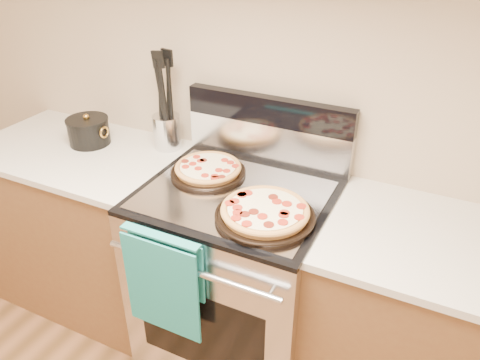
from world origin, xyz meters
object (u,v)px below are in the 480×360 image
at_px(pepperoni_pizza_front, 265,213).
at_px(utensil_crock, 167,132).
at_px(saucepan, 89,132).
at_px(range_body, 237,280).
at_px(pepperoni_pizza_back, 208,169).

relative_size(pepperoni_pizza_front, utensil_crock, 2.23).
bearing_deg(pepperoni_pizza_front, saucepan, 167.05).
distance_m(range_body, pepperoni_pizza_back, 0.53).
relative_size(pepperoni_pizza_back, saucepan, 1.62).
distance_m(pepperoni_pizza_back, pepperoni_pizza_front, 0.40).
height_order(pepperoni_pizza_back, pepperoni_pizza_front, pepperoni_pizza_front).
height_order(pepperoni_pizza_front, saucepan, saucepan).
xyz_separation_m(range_body, pepperoni_pizza_front, (0.18, -0.13, 0.50)).
height_order(range_body, utensil_crock, utensil_crock).
height_order(utensil_crock, saucepan, utensil_crock).
height_order(pepperoni_pizza_back, utensil_crock, utensil_crock).
bearing_deg(utensil_crock, saucepan, -160.34).
bearing_deg(saucepan, range_body, -7.20).
relative_size(pepperoni_pizza_back, utensil_crock, 1.94).
xyz_separation_m(range_body, pepperoni_pizza_back, (-0.17, 0.07, 0.50)).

